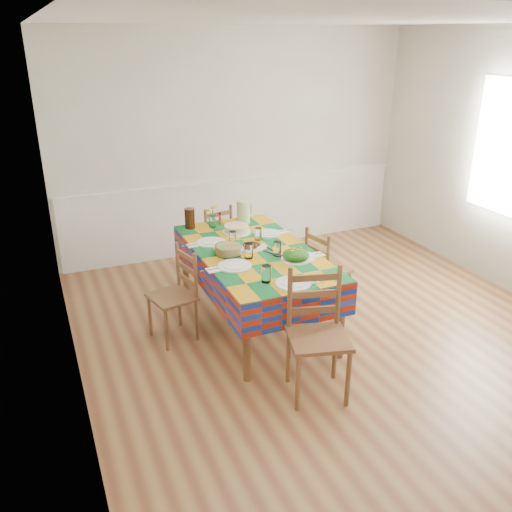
{
  "coord_description": "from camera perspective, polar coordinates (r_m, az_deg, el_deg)",
  "views": [
    {
      "loc": [
        -2.38,
        -3.71,
        2.62
      ],
      "look_at": [
        -0.66,
        0.35,
        0.79
      ],
      "focal_mm": 38.0,
      "sensor_mm": 36.0,
      "label": 1
    }
  ],
  "objects": [
    {
      "name": "setting_near_head",
      "position": [
        4.36,
        3.01,
        -2.51
      ],
      "size": [
        0.47,
        0.32,
        0.14
      ],
      "color": "white",
      "rests_on": "dining_table"
    },
    {
      "name": "serving_utensils",
      "position": [
        4.98,
        1.73,
        0.43
      ],
      "size": [
        0.14,
        0.31,
        0.01
      ],
      "color": "black",
      "rests_on": "dining_table"
    },
    {
      "name": "setting_right_near",
      "position": [
        4.88,
        3.87,
        0.24
      ],
      "size": [
        0.52,
        0.3,
        0.13
      ],
      "rotation": [
        0.0,
        0.0,
        -1.57
      ],
      "color": "white",
      "rests_on": "dining_table"
    },
    {
      "name": "salad_platter",
      "position": [
        4.81,
        4.22,
        0.06
      ],
      "size": [
        0.26,
        0.26,
        0.11
      ],
      "color": "white",
      "rests_on": "dining_table"
    },
    {
      "name": "pasta_bowl",
      "position": [
        4.93,
        -2.92,
        0.67
      ],
      "size": [
        0.24,
        0.24,
        0.09
      ],
      "color": "white",
      "rests_on": "dining_table"
    },
    {
      "name": "name_card",
      "position": [
        4.27,
        4.15,
        -3.43
      ],
      "size": [
        0.09,
        0.03,
        0.02
      ],
      "primitive_type": "cube",
      "color": "white",
      "rests_on": "dining_table"
    },
    {
      "name": "setting_left_near",
      "position": [
        4.73,
        -1.79,
        -0.46
      ],
      "size": [
        0.54,
        0.32,
        0.14
      ],
      "rotation": [
        0.0,
        0.0,
        1.57
      ],
      "color": "white",
      "rests_on": "dining_table"
    },
    {
      "name": "hot_sauce",
      "position": [
        5.71,
        -3.8,
        4.0
      ],
      "size": [
        0.03,
        0.03,
        0.13
      ],
      "primitive_type": "cylinder",
      "color": "red",
      "rests_on": "dining_table"
    },
    {
      "name": "tea_pitcher",
      "position": [
        5.61,
        -6.99,
        3.95
      ],
      "size": [
        0.1,
        0.1,
        0.21
      ],
      "primitive_type": "cylinder",
      "color": "black",
      "rests_on": "dining_table"
    },
    {
      "name": "setting_right_far",
      "position": [
        5.37,
        0.99,
        2.39
      ],
      "size": [
        0.48,
        0.28,
        0.12
      ],
      "rotation": [
        0.0,
        0.0,
        -1.57
      ],
      "color": "white",
      "rests_on": "dining_table"
    },
    {
      "name": "setting_left_far",
      "position": [
        5.18,
        -4.0,
        1.61
      ],
      "size": [
        0.5,
        0.3,
        0.13
      ],
      "rotation": [
        0.0,
        0.0,
        1.57
      ],
      "color": "white",
      "rests_on": "dining_table"
    },
    {
      "name": "chair_right",
      "position": [
        5.46,
        7.29,
        -1.43
      ],
      "size": [
        0.43,
        0.44,
        0.85
      ],
      "rotation": [
        0.0,
        0.0,
        1.77
      ],
      "color": "brown",
      "rests_on": "room"
    },
    {
      "name": "chair_near",
      "position": [
        4.17,
        6.46,
        -8.27
      ],
      "size": [
        0.54,
        0.52,
        1.0
      ],
      "rotation": [
        0.0,
        0.0,
        -0.26
      ],
      "color": "brown",
      "rests_on": "room"
    },
    {
      "name": "flower_vase",
      "position": [
        5.61,
        -4.65,
        3.97
      ],
      "size": [
        0.14,
        0.12,
        0.23
      ],
      "color": "white",
      "rests_on": "dining_table"
    },
    {
      "name": "dining_table",
      "position": [
        5.05,
        -0.18,
        -0.26
      ],
      "size": [
        1.03,
        1.91,
        0.74
      ],
      "color": "brown",
      "rests_on": "room"
    },
    {
      "name": "chair_far",
      "position": [
        6.2,
        -4.45,
        1.64
      ],
      "size": [
        0.43,
        0.42,
        0.84
      ],
      "rotation": [
        0.0,
        0.0,
        3.32
      ],
      "color": "brown",
      "rests_on": "room"
    },
    {
      "name": "cake",
      "position": [
        5.46,
        -2.07,
        2.86
      ],
      "size": [
        0.29,
        0.29,
        0.08
      ],
      "color": "white",
      "rests_on": "dining_table"
    },
    {
      "name": "room",
      "position": [
        4.59,
        9.35,
        6.16
      ],
      "size": [
        4.58,
        5.08,
        2.78
      ],
      "color": "brown",
      "rests_on": "ground"
    },
    {
      "name": "chair_left",
      "position": [
        4.94,
        -8.45,
        -4.13
      ],
      "size": [
        0.44,
        0.45,
        0.86
      ],
      "rotation": [
        0.0,
        0.0,
        -1.34
      ],
      "color": "brown",
      "rests_on": "room"
    },
    {
      "name": "wainscot",
      "position": [
        6.97,
        -1.89,
        4.71
      ],
      "size": [
        4.41,
        0.06,
        0.92
      ],
      "color": "white",
      "rests_on": "room"
    },
    {
      "name": "green_pitcher",
      "position": [
        5.74,
        -1.33,
        4.7
      ],
      "size": [
        0.14,
        0.14,
        0.24
      ],
      "primitive_type": "cylinder",
      "color": "#ADCE91",
      "rests_on": "dining_table"
    },
    {
      "name": "meat_platter",
      "position": [
        5.06,
        -0.49,
        1.03
      ],
      "size": [
        0.3,
        0.21,
        0.06
      ],
      "color": "white",
      "rests_on": "dining_table"
    }
  ]
}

